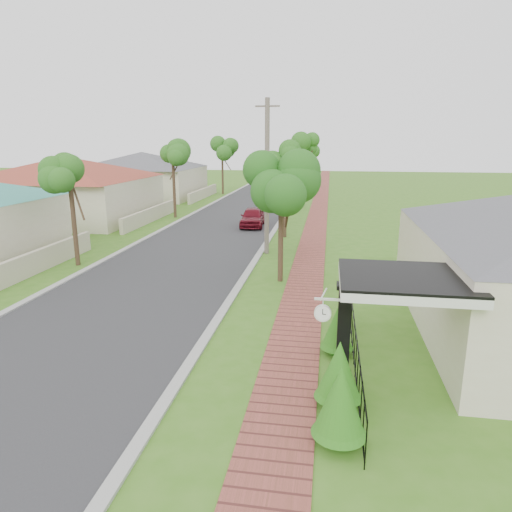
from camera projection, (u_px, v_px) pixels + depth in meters
The scene contains 16 objects.
ground at pixel (175, 351), 12.71m from camera, with size 160.00×160.00×0.00m, color #3A6D1A.
road at pixel (227, 224), 32.31m from camera, with size 7.00×120.00×0.02m, color #28282B.
kerb_right at pixel (278, 225), 31.75m from camera, with size 0.30×120.00×0.10m, color #9E9E99.
kerb_left at pixel (178, 222), 32.88m from camera, with size 0.30×120.00×0.10m, color #9E9E99.
sidewalk at pixel (316, 226), 31.35m from camera, with size 1.50×120.00×0.03m, color #96443C.
porch_post at pixel (343, 340), 10.78m from camera, with size 0.48×0.48×2.52m.
picket_fence at pixel (355, 346), 11.83m from camera, with size 0.03×8.02×1.00m.
street_trees at pixel (246, 155), 37.73m from camera, with size 10.70×37.65×5.89m.
hedge_row at pixel (339, 374), 9.98m from camera, with size 0.94×4.74×1.73m.
far_house_red at pixel (68, 188), 33.58m from camera, with size 15.56×15.56×4.60m.
far_house_grey at pixel (143, 174), 46.98m from camera, with size 15.56×15.56×4.60m.
parked_car_red at pixel (253, 217), 31.02m from camera, with size 1.52×3.78×1.29m, color maroon.
parked_car_white at pixel (285, 201), 38.94m from camera, with size 1.53×4.40×1.45m, color white.
near_tree at pixel (281, 188), 18.13m from camera, with size 1.89×1.89×4.85m.
utility_pole at pixel (267, 177), 22.83m from camera, with size 1.20×0.24×7.72m.
station_clock at pixel (323, 312), 10.27m from camera, with size 0.65×0.13×0.56m.
Camera 1 is at (4.09, -11.16, 5.69)m, focal length 32.00 mm.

